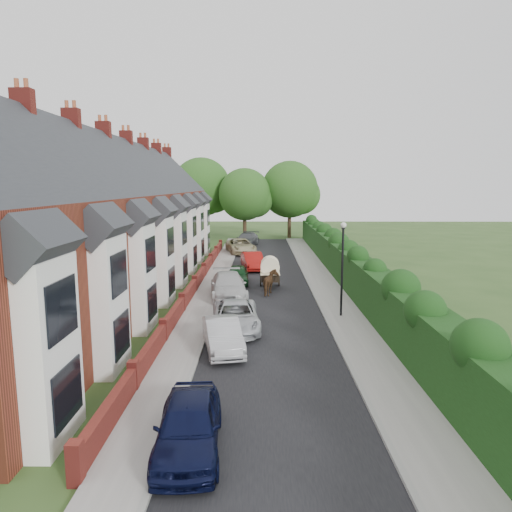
# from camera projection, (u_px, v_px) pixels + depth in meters

# --- Properties ---
(ground) EXTENTS (140.00, 140.00, 0.00)m
(ground) POSITION_uv_depth(u_px,v_px,m) (281.00, 342.00, 20.73)
(ground) COLOR #2D4C1E
(ground) RESTS_ON ground
(road) EXTENTS (6.00, 58.00, 0.02)m
(road) POSITION_uv_depth(u_px,v_px,m) (267.00, 288.00, 31.60)
(road) COLOR black
(road) RESTS_ON ground
(pavement_hedge_side) EXTENTS (2.20, 58.00, 0.12)m
(pavement_hedge_side) POSITION_uv_depth(u_px,v_px,m) (326.00, 288.00, 31.56)
(pavement_hedge_side) COLOR gray
(pavement_hedge_side) RESTS_ON ground
(pavement_house_side) EXTENTS (1.70, 58.00, 0.12)m
(pavement_house_side) POSITION_uv_depth(u_px,v_px,m) (211.00, 287.00, 31.63)
(pavement_house_side) COLOR gray
(pavement_house_side) RESTS_ON ground
(kerb_hedge_side) EXTENTS (0.18, 58.00, 0.13)m
(kerb_hedge_side) POSITION_uv_depth(u_px,v_px,m) (311.00, 288.00, 31.56)
(kerb_hedge_side) COLOR gray
(kerb_hedge_side) RESTS_ON ground
(kerb_house_side) EXTENTS (0.18, 58.00, 0.13)m
(kerb_house_side) POSITION_uv_depth(u_px,v_px,m) (223.00, 287.00, 31.62)
(kerb_house_side) COLOR gray
(kerb_house_side) RESTS_ON ground
(hedge) EXTENTS (2.10, 58.00, 2.85)m
(hedge) POSITION_uv_depth(u_px,v_px,m) (353.00, 266.00, 31.30)
(hedge) COLOR #163310
(hedge) RESTS_ON ground
(terrace_row) EXTENTS (9.05, 40.50, 11.50)m
(terrace_row) POSITION_uv_depth(u_px,v_px,m) (110.00, 225.00, 30.00)
(terrace_row) COLOR maroon
(terrace_row) RESTS_ON ground
(garden_wall_row) EXTENTS (0.35, 40.35, 1.10)m
(garden_wall_row) POSITION_uv_depth(u_px,v_px,m) (195.00, 285.00, 30.59)
(garden_wall_row) COLOR maroon
(garden_wall_row) RESTS_ON ground
(lamppost) EXTENTS (0.32, 0.32, 5.16)m
(lamppost) POSITION_uv_depth(u_px,v_px,m) (342.00, 257.00, 24.14)
(lamppost) COLOR black
(lamppost) RESTS_ON ground
(tree_far_left) EXTENTS (7.14, 6.80, 9.29)m
(tree_far_left) POSITION_uv_depth(u_px,v_px,m) (247.00, 196.00, 59.47)
(tree_far_left) COLOR #332316
(tree_far_left) RESTS_ON ground
(tree_far_right) EXTENTS (7.98, 7.60, 10.31)m
(tree_far_right) POSITION_uv_depth(u_px,v_px,m) (293.00, 191.00, 61.30)
(tree_far_right) COLOR #332316
(tree_far_right) RESTS_ON ground
(tree_far_back) EXTENTS (8.40, 8.00, 10.82)m
(tree_far_back) POSITION_uv_depth(u_px,v_px,m) (205.00, 189.00, 62.35)
(tree_far_back) COLOR #332316
(tree_far_back) RESTS_ON ground
(car_navy) EXTENTS (1.98, 4.36, 1.45)m
(car_navy) POSITION_uv_depth(u_px,v_px,m) (189.00, 425.00, 12.22)
(car_navy) COLOR black
(car_navy) RESTS_ON ground
(car_silver_a) EXTENTS (2.25, 4.33, 1.36)m
(car_silver_a) POSITION_uv_depth(u_px,v_px,m) (223.00, 335.00, 19.67)
(car_silver_a) COLOR #ABABB0
(car_silver_a) RESTS_ON ground
(car_silver_b) EXTENTS (2.68, 5.08, 1.36)m
(car_silver_b) POSITION_uv_depth(u_px,v_px,m) (236.00, 316.00, 22.51)
(car_silver_b) COLOR silver
(car_silver_b) RESTS_ON ground
(car_white) EXTENTS (2.83, 5.59, 1.56)m
(car_white) POSITION_uv_depth(u_px,v_px,m) (228.00, 286.00, 28.84)
(car_white) COLOR silver
(car_white) RESTS_ON ground
(car_green) EXTENTS (1.67, 3.86, 1.30)m
(car_green) POSITION_uv_depth(u_px,v_px,m) (238.00, 275.00, 33.10)
(car_green) COLOR #113A18
(car_green) RESTS_ON ground
(car_red) EXTENTS (2.28, 4.64, 1.46)m
(car_red) POSITION_uv_depth(u_px,v_px,m) (253.00, 261.00, 38.61)
(car_red) COLOR #9C1411
(car_red) RESTS_ON ground
(car_beige) EXTENTS (3.73, 5.96, 1.54)m
(car_beige) POSITION_uv_depth(u_px,v_px,m) (241.00, 246.00, 47.71)
(car_beige) COLOR #BFB38A
(car_beige) RESTS_ON ground
(car_grey) EXTENTS (3.20, 5.71, 1.56)m
(car_grey) POSITION_uv_depth(u_px,v_px,m) (247.00, 240.00, 53.24)
(car_grey) COLOR #4D4F53
(car_grey) RESTS_ON ground
(horse) EXTENTS (1.17, 2.00, 1.59)m
(horse) POSITION_uv_depth(u_px,v_px,m) (271.00, 283.00, 29.63)
(horse) COLOR #50341D
(horse) RESTS_ON ground
(horse_cart) EXTENTS (1.38, 3.05, 2.20)m
(horse_cart) POSITION_uv_depth(u_px,v_px,m) (270.00, 270.00, 31.56)
(horse_cart) COLOR black
(horse_cart) RESTS_ON ground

